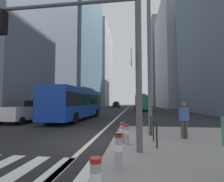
% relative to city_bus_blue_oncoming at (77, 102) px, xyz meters
% --- Properties ---
extents(ground_plane, '(160.00, 160.00, 0.00)m').
position_rel_city_bus_blue_oncoming_xyz_m(ground_plane, '(3.92, 11.08, -1.84)').
color(ground_plane, black).
extents(crosswalk_stripes, '(5.85, 3.20, 0.01)m').
position_rel_city_bus_blue_oncoming_xyz_m(crosswalk_stripes, '(2.92, -12.92, -1.83)').
color(crosswalk_stripes, silver).
rests_on(crosswalk_stripes, ground).
extents(lane_centre_line, '(0.20, 80.00, 0.01)m').
position_rel_city_bus_blue_oncoming_xyz_m(lane_centre_line, '(3.92, 21.08, -1.83)').
color(lane_centre_line, beige).
rests_on(lane_centre_line, ground).
extents(office_tower_left_mid, '(13.43, 23.49, 39.76)m').
position_rel_city_bus_blue_oncoming_xyz_m(office_tower_left_mid, '(-12.08, 28.81, 18.05)').
color(office_tower_left_mid, slate).
rests_on(office_tower_left_mid, ground).
extents(office_tower_left_far, '(13.64, 22.94, 35.73)m').
position_rel_city_bus_blue_oncoming_xyz_m(office_tower_left_far, '(-12.08, 56.78, 16.03)').
color(office_tower_left_far, '#9E9EA3').
rests_on(office_tower_left_far, ground).
extents(office_tower_right_mid, '(13.02, 24.76, 33.41)m').
position_rel_city_bus_blue_oncoming_xyz_m(office_tower_right_mid, '(20.92, 38.84, 14.87)').
color(office_tower_right_mid, '#9E9EA3').
rests_on(office_tower_right_mid, ground).
extents(office_tower_right_far, '(13.84, 16.48, 40.89)m').
position_rel_city_bus_blue_oncoming_xyz_m(office_tower_right_far, '(20.92, 64.52, 18.61)').
color(office_tower_right_far, slate).
rests_on(office_tower_right_far, ground).
extents(city_bus_blue_oncoming, '(2.91, 10.94, 3.40)m').
position_rel_city_bus_blue_oncoming_xyz_m(city_bus_blue_oncoming, '(0.00, 0.00, 0.00)').
color(city_bus_blue_oncoming, '#14389E').
rests_on(city_bus_blue_oncoming, ground).
extents(sedan_white_oncoming, '(2.05, 4.30, 1.94)m').
position_rel_city_bus_blue_oncoming_xyz_m(sedan_white_oncoming, '(-3.87, -3.00, -0.85)').
color(sedan_white_oncoming, silver).
rests_on(sedan_white_oncoming, ground).
extents(city_bus_red_receding, '(2.75, 11.34, 3.40)m').
position_rel_city_bus_blue_oncoming_xyz_m(city_bus_red_receding, '(7.32, 20.26, 0.00)').
color(city_bus_red_receding, '#198456').
rests_on(city_bus_red_receding, ground).
extents(car_oncoming_mid, '(2.20, 4.21, 1.94)m').
position_rel_city_bus_blue_oncoming_xyz_m(car_oncoming_mid, '(0.30, 35.60, -0.85)').
color(car_oncoming_mid, black).
rests_on(car_oncoming_mid, ground).
extents(car_receding_near, '(2.20, 4.51, 1.94)m').
position_rel_city_bus_blue_oncoming_xyz_m(car_receding_near, '(7.97, 45.45, -0.85)').
color(car_receding_near, maroon).
rests_on(car_receding_near, ground).
extents(traffic_signal_gantry, '(5.71, 0.65, 6.00)m').
position_rel_city_bus_blue_oncoming_xyz_m(traffic_signal_gantry, '(4.20, -10.85, 2.25)').
color(traffic_signal_gantry, '#515156').
rests_on(traffic_signal_gantry, median_island).
extents(street_lamp_post, '(5.50, 0.32, 8.00)m').
position_rel_city_bus_blue_oncoming_xyz_m(street_lamp_post, '(6.72, -7.89, 3.45)').
color(street_lamp_post, '#56565B').
rests_on(street_lamp_post, median_island).
extents(bollard_front, '(0.20, 0.20, 0.78)m').
position_rel_city_bus_blue_oncoming_xyz_m(bollard_front, '(5.29, -13.92, -1.25)').
color(bollard_front, '#99999E').
rests_on(bollard_front, median_island).
extents(bollard_left, '(0.20, 0.20, 0.88)m').
position_rel_city_bus_blue_oncoming_xyz_m(bollard_left, '(5.52, -12.44, -1.20)').
color(bollard_left, '#99999E').
rests_on(bollard_left, median_island).
extents(bollard_right, '(0.20, 0.20, 0.77)m').
position_rel_city_bus_blue_oncoming_xyz_m(bollard_right, '(5.61, -9.88, -1.25)').
color(bollard_right, '#99999E').
rests_on(bollard_right, median_island).
extents(bollard_back, '(0.20, 0.20, 0.81)m').
position_rel_city_bus_blue_oncoming_xyz_m(bollard_back, '(5.42, -9.67, -1.23)').
color(bollard_back, '#99999E').
rests_on(bollard_back, median_island).
extents(pedestrian_railing, '(0.06, 3.34, 0.98)m').
position_rel_city_bus_blue_oncoming_xyz_m(pedestrian_railing, '(6.72, -8.66, -0.99)').
color(pedestrian_railing, black).
rests_on(pedestrian_railing, median_island).
extents(pedestrian_waiting, '(0.43, 0.33, 1.66)m').
position_rel_city_bus_blue_oncoming_xyz_m(pedestrian_waiting, '(8.20, -8.51, -0.77)').
color(pedestrian_waiting, '#423D38').
rests_on(pedestrian_waiting, median_island).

